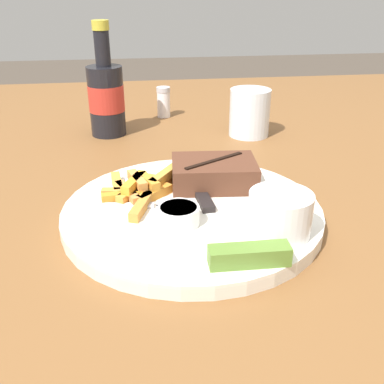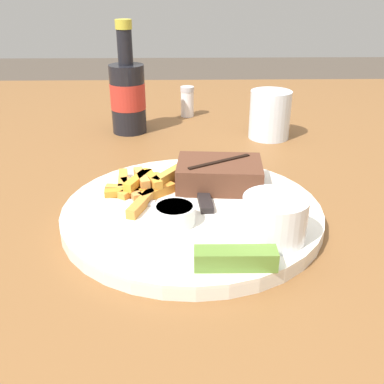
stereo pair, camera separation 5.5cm
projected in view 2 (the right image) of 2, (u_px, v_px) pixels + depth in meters
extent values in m
cube|color=brown|center=(192.00, 232.00, 0.58)|extent=(1.56, 1.70, 0.04)
cylinder|color=silver|center=(192.00, 214.00, 0.57)|extent=(0.32, 0.32, 0.01)
cylinder|color=white|center=(192.00, 208.00, 0.57)|extent=(0.32, 0.32, 0.00)
cube|color=#512D1E|center=(219.00, 174.00, 0.61)|extent=(0.12, 0.09, 0.03)
cube|color=black|center=(220.00, 162.00, 0.60)|extent=(0.09, 0.05, 0.00)
cube|color=#D68C42|center=(142.00, 178.00, 0.60)|extent=(0.03, 0.05, 0.01)
cube|color=#C47D33|center=(142.00, 201.00, 0.56)|extent=(0.03, 0.07, 0.01)
cube|color=orange|center=(166.00, 182.00, 0.62)|extent=(0.07, 0.06, 0.01)
cube|color=orange|center=(125.00, 193.00, 0.58)|extent=(0.05, 0.02, 0.01)
cube|color=orange|center=(152.00, 180.00, 0.60)|extent=(0.03, 0.05, 0.01)
cube|color=gold|center=(138.00, 180.00, 0.60)|extent=(0.03, 0.06, 0.01)
cube|color=orange|center=(123.00, 181.00, 0.62)|extent=(0.02, 0.06, 0.01)
cube|color=#C88041|center=(131.00, 190.00, 0.59)|extent=(0.04, 0.06, 0.01)
cube|color=orange|center=(141.00, 187.00, 0.60)|extent=(0.06, 0.07, 0.01)
cube|color=orange|center=(157.00, 192.00, 0.59)|extent=(0.05, 0.04, 0.01)
cube|color=gold|center=(172.00, 173.00, 0.62)|extent=(0.05, 0.07, 0.01)
cube|color=orange|center=(125.00, 190.00, 0.59)|extent=(0.05, 0.02, 0.01)
cylinder|color=white|center=(274.00, 219.00, 0.49)|extent=(0.07, 0.07, 0.05)
cylinder|color=beige|center=(276.00, 203.00, 0.48)|extent=(0.07, 0.07, 0.01)
cylinder|color=silver|center=(175.00, 214.00, 0.52)|extent=(0.05, 0.05, 0.02)
cylinder|color=black|center=(175.00, 208.00, 0.52)|extent=(0.04, 0.04, 0.01)
cube|color=#567A2D|center=(236.00, 259.00, 0.44)|extent=(0.08, 0.02, 0.02)
cube|color=#B7B7BC|center=(116.00, 202.00, 0.57)|extent=(0.10, 0.02, 0.00)
cube|color=#B7B7BC|center=(168.00, 206.00, 0.56)|extent=(0.03, 0.01, 0.00)
cube|color=#B7B7BC|center=(169.00, 204.00, 0.57)|extent=(0.03, 0.01, 0.00)
cube|color=#B7B7BC|center=(169.00, 202.00, 0.57)|extent=(0.03, 0.01, 0.00)
cube|color=#B7B7BC|center=(198.00, 177.00, 0.64)|extent=(0.03, 0.11, 0.00)
cube|color=black|center=(205.00, 201.00, 0.57)|extent=(0.02, 0.06, 0.01)
cylinder|color=black|center=(128.00, 99.00, 0.86)|extent=(0.07, 0.07, 0.13)
cylinder|color=#B22D23|center=(128.00, 96.00, 0.86)|extent=(0.07, 0.07, 0.05)
cylinder|color=black|center=(125.00, 47.00, 0.82)|extent=(0.03, 0.03, 0.06)
cylinder|color=gold|center=(123.00, 24.00, 0.81)|extent=(0.03, 0.03, 0.02)
cylinder|color=silver|center=(270.00, 115.00, 0.84)|extent=(0.08, 0.08, 0.09)
cylinder|color=white|center=(186.00, 104.00, 0.98)|extent=(0.03, 0.03, 0.05)
cylinder|color=#B7B7BC|center=(186.00, 89.00, 0.96)|extent=(0.03, 0.03, 0.01)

